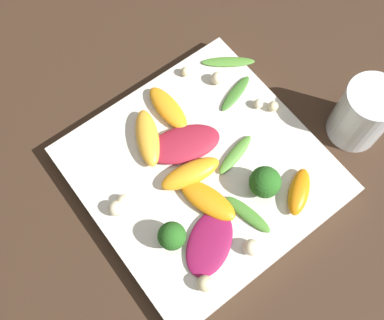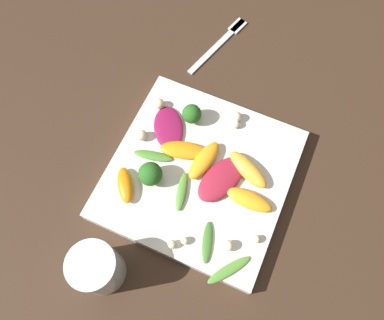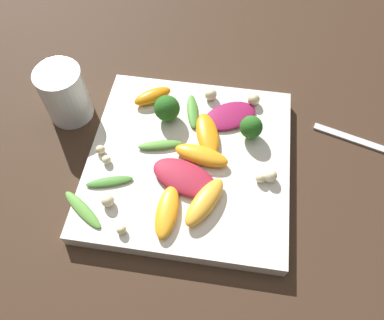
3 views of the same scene
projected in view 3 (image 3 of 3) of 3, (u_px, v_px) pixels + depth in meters
ground_plane at (189, 166)px, 0.54m from camera, size 2.40×2.40×0.00m
plate at (189, 162)px, 0.53m from camera, size 0.28×0.28×0.02m
drinking_glass at (65, 94)px, 0.56m from camera, size 0.07×0.07×0.09m
fork at (382, 148)px, 0.55m from camera, size 0.16×0.06×0.01m
radicchio_leaf_0 at (184, 178)px, 0.50m from camera, size 0.10×0.08×0.01m
radicchio_leaf_1 at (230, 116)px, 0.56m from camera, size 0.09×0.08×0.01m
orange_segment_0 at (201, 157)px, 0.51m from camera, size 0.08×0.04×0.02m
orange_segment_1 at (207, 134)px, 0.54m from camera, size 0.05×0.08×0.01m
orange_segment_2 at (205, 202)px, 0.48m from camera, size 0.06×0.08×0.02m
orange_segment_3 at (153, 96)px, 0.57m from camera, size 0.06×0.05×0.02m
orange_segment_4 at (167, 212)px, 0.47m from camera, size 0.03×0.07×0.02m
broccoli_floret_0 at (167, 108)px, 0.54m from camera, size 0.04×0.04×0.04m
broccoli_floret_1 at (251, 127)px, 0.53m from camera, size 0.03×0.03×0.04m
arugula_sprig_0 at (160, 145)px, 0.53m from camera, size 0.07×0.03×0.01m
arugula_sprig_1 at (110, 182)px, 0.50m from camera, size 0.06×0.03×0.01m
arugula_sprig_2 at (83, 209)px, 0.48m from camera, size 0.07×0.06×0.00m
arugula_sprig_3 at (193, 111)px, 0.56m from camera, size 0.03×0.07×0.01m
macadamia_nut_0 at (108, 201)px, 0.48m from camera, size 0.02×0.02×0.02m
macadamia_nut_1 at (106, 160)px, 0.51m from camera, size 0.01×0.01×0.01m
macadamia_nut_2 at (270, 176)px, 0.50m from camera, size 0.02×0.02×0.02m
macadamia_nut_3 at (121, 230)px, 0.46m from camera, size 0.01×0.01×0.01m
macadamia_nut_4 at (100, 150)px, 0.52m from camera, size 0.01×0.01×0.01m
macadamia_nut_5 at (254, 99)px, 0.57m from camera, size 0.02×0.02×0.02m
macadamia_nut_6 at (261, 178)px, 0.50m from camera, size 0.01×0.01×0.01m
macadamia_nut_7 at (211, 94)px, 0.57m from camera, size 0.02×0.02×0.02m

